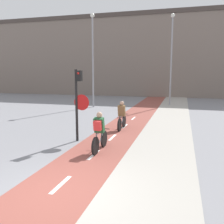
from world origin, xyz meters
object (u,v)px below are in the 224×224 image
object	(u,v)px
street_lamp_far	(93,52)
cyclist_far	(122,117)
traffic_light_pole	(78,97)
street_lamp_sidewalk	(172,51)
cyclist_near	(99,133)

from	to	relation	value
street_lamp_far	cyclist_far	xyz separation A→B (m)	(4.38, -7.73, -3.98)
cyclist_far	traffic_light_pole	bearing A→B (deg)	-115.52
traffic_light_pole	street_lamp_far	distance (m)	11.17
street_lamp_sidewalk	cyclist_near	xyz separation A→B (m)	(-1.84, -14.28, -4.04)
traffic_light_pole	cyclist_far	distance (m)	3.17
cyclist_near	cyclist_far	bearing A→B (deg)	90.73
street_lamp_far	cyclist_near	size ratio (longest dim) A/B	4.59
street_lamp_far	street_lamp_sidewalk	size ratio (longest dim) A/B	0.97
street_lamp_far	cyclist_far	distance (m)	9.73
street_lamp_far	street_lamp_sidewalk	bearing A→B (deg)	24.03
street_lamp_far	street_lamp_sidewalk	world-z (taller)	street_lamp_sidewalk
street_lamp_far	cyclist_far	bearing A→B (deg)	-60.46
street_lamp_sidewalk	cyclist_far	distance (m)	11.45
traffic_light_pole	cyclist_near	world-z (taller)	traffic_light_pole
cyclist_far	cyclist_near	bearing A→B (deg)	-89.27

